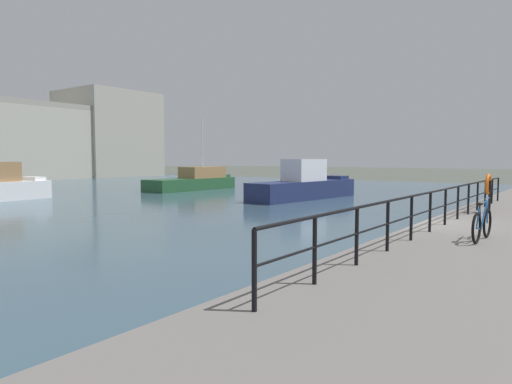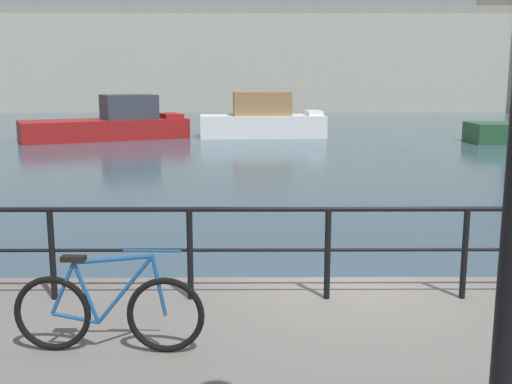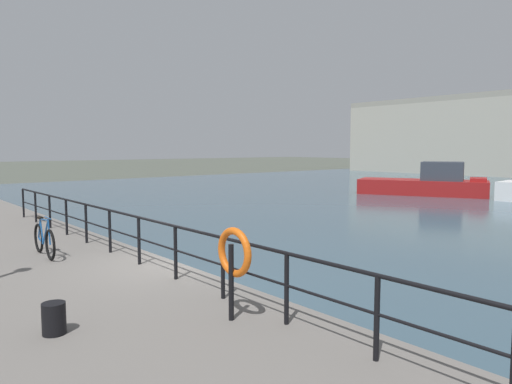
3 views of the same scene
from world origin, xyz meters
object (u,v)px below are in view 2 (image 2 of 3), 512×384
harbor_building (324,61)px  moored_blue_motorboat (111,124)px  moored_harbor_tender (263,120)px  parked_bicycle (108,311)px

harbor_building → moored_blue_motorboat: (-15.10, -30.34, -4.17)m
moored_harbor_tender → moored_blue_motorboat: moored_harbor_tender is taller
parked_bicycle → harbor_building: bearing=84.0°
moored_blue_motorboat → parked_bicycle: size_ratio=5.19×
moored_harbor_tender → moored_blue_motorboat: 8.38m
parked_bicycle → moored_blue_motorboat: bearing=105.3°
harbor_building → moored_blue_motorboat: bearing=-116.5°
moored_harbor_tender → parked_bicycle: (-1.94, -29.26, 0.24)m
moored_blue_motorboat → parked_bicycle: 28.83m
parked_bicycle → moored_harbor_tender: bearing=88.7°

